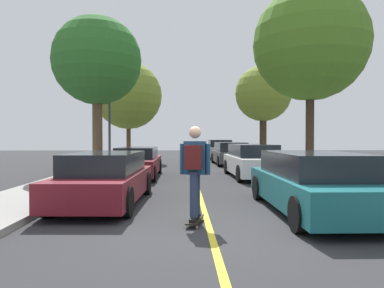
{
  "coord_description": "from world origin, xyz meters",
  "views": [
    {
      "loc": [
        -0.47,
        -6.45,
        1.64
      ],
      "look_at": [
        -0.07,
        9.69,
        1.36
      ],
      "focal_mm": 33.11,
      "sensor_mm": 36.0,
      "label": 1
    }
  ],
  "objects": [
    {
      "name": "streetlamp",
      "position": [
        -4.14,
        11.23,
        3.5
      ],
      "size": [
        0.36,
        0.24,
        5.91
      ],
      "color": "#38383D",
      "rests_on": "sidewalk_left"
    },
    {
      "name": "parked_car_right_nearest",
      "position": [
        2.39,
        1.2,
        0.66
      ],
      "size": [
        1.98,
        4.67,
        1.32
      ],
      "color": "#196066",
      "rests_on": "ground"
    },
    {
      "name": "parked_car_right_near",
      "position": [
        2.39,
        8.11,
        0.68
      ],
      "size": [
        1.96,
        4.62,
        1.37
      ],
      "color": "white",
      "rests_on": "ground"
    },
    {
      "name": "parked_car_right_farthest",
      "position": [
        2.39,
        21.59,
        0.72
      ],
      "size": [
        1.99,
        4.22,
        1.48
      ],
      "color": "#B7B7BC",
      "rests_on": "ground"
    },
    {
      "name": "fire_hydrant",
      "position": [
        -3.89,
        5.11,
        0.49
      ],
      "size": [
        0.2,
        0.2,
        0.7
      ],
      "color": "#B2140F",
      "rests_on": "sidewalk_left"
    },
    {
      "name": "ground",
      "position": [
        0.0,
        0.0,
        0.0
      ],
      "size": [
        80.0,
        80.0,
        0.0
      ],
      "primitive_type": "plane",
      "color": "#2D2D30"
    },
    {
      "name": "parked_car_left_nearest",
      "position": [
        -2.39,
        2.33,
        0.63
      ],
      "size": [
        1.94,
        4.44,
        1.27
      ],
      "color": "maroon",
      "rests_on": "ground"
    },
    {
      "name": "parked_car_right_far",
      "position": [
        2.39,
        15.09,
        0.67
      ],
      "size": [
        2.07,
        4.6,
        1.36
      ],
      "color": "#38383D",
      "rests_on": "ground"
    },
    {
      "name": "street_tree_right_nearest",
      "position": [
        4.18,
        6.43,
        5.07
      ],
      "size": [
        4.17,
        4.17,
        7.03
      ],
      "color": "#3D2D1E",
      "rests_on": "sidewalk_right"
    },
    {
      "name": "parked_car_left_near",
      "position": [
        -2.39,
        8.3,
        0.62
      ],
      "size": [
        1.82,
        4.68,
        1.24
      ],
      "color": "maroon",
      "rests_on": "ground"
    },
    {
      "name": "skateboard",
      "position": [
        -0.25,
        0.2,
        0.09
      ],
      "size": [
        0.39,
        0.87,
        0.1
      ],
      "color": "black",
      "rests_on": "ground"
    },
    {
      "name": "street_tree_right_near",
      "position": [
        4.18,
        14.07,
        4.2
      ],
      "size": [
        3.25,
        3.25,
        5.72
      ],
      "color": "#3D2D1E",
      "rests_on": "sidewalk_right"
    },
    {
      "name": "center_line",
      "position": [
        0.0,
        4.0,
        0.0
      ],
      "size": [
        0.12,
        39.2,
        0.01
      ],
      "primitive_type": "cube",
      "color": "gold",
      "rests_on": "ground"
    },
    {
      "name": "street_tree_left_nearest",
      "position": [
        -4.18,
        8.91,
        4.94
      ],
      "size": [
        3.8,
        3.8,
        6.73
      ],
      "color": "brown",
      "rests_on": "sidewalk_left"
    },
    {
      "name": "street_tree_left_near",
      "position": [
        -4.18,
        17.58,
        4.48
      ],
      "size": [
        4.51,
        4.51,
        6.6
      ],
      "color": "#4C3823",
      "rests_on": "sidewalk_left"
    },
    {
      "name": "skateboarder",
      "position": [
        -0.26,
        0.17,
        1.1
      ],
      "size": [
        0.59,
        0.71,
        1.75
      ],
      "color": "black",
      "rests_on": "skateboard"
    }
  ]
}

